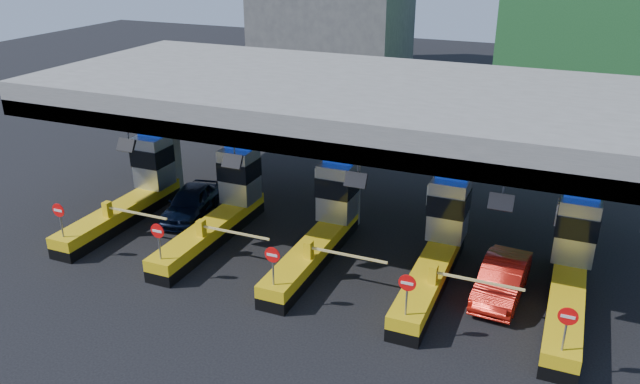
% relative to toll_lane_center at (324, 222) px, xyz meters
% --- Properties ---
extents(ground, '(120.00, 120.00, 0.00)m').
position_rel_toll_lane_center_xyz_m(ground, '(-0.00, -0.28, -1.40)').
color(ground, black).
rests_on(ground, ground).
extents(toll_canopy, '(28.00, 12.09, 7.00)m').
position_rel_toll_lane_center_xyz_m(toll_canopy, '(-0.00, 2.59, 4.74)').
color(toll_canopy, slate).
rests_on(toll_canopy, ground).
extents(toll_lane_far_left, '(4.43, 8.00, 4.16)m').
position_rel_toll_lane_center_xyz_m(toll_lane_far_left, '(-10.00, 0.00, 0.00)').
color(toll_lane_far_left, black).
rests_on(toll_lane_far_left, ground).
extents(toll_lane_left, '(4.43, 8.00, 4.16)m').
position_rel_toll_lane_center_xyz_m(toll_lane_left, '(-5.00, 0.00, 0.00)').
color(toll_lane_left, black).
rests_on(toll_lane_left, ground).
extents(toll_lane_center, '(4.43, 8.00, 4.16)m').
position_rel_toll_lane_center_xyz_m(toll_lane_center, '(0.00, 0.00, 0.00)').
color(toll_lane_center, black).
rests_on(toll_lane_center, ground).
extents(toll_lane_right, '(4.43, 8.00, 4.16)m').
position_rel_toll_lane_center_xyz_m(toll_lane_right, '(5.00, 0.00, 0.00)').
color(toll_lane_right, black).
rests_on(toll_lane_right, ground).
extents(toll_lane_far_right, '(4.43, 8.00, 4.16)m').
position_rel_toll_lane_center_xyz_m(toll_lane_far_right, '(10.00, 0.00, 0.00)').
color(toll_lane_far_right, black).
rests_on(toll_lane_far_right, ground).
extents(van, '(2.70, 4.76, 1.53)m').
position_rel_toll_lane_center_xyz_m(van, '(-7.42, 0.79, -0.63)').
color(van, black).
rests_on(van, ground).
extents(red_car, '(1.83, 4.52, 1.46)m').
position_rel_toll_lane_center_xyz_m(red_car, '(7.65, -0.73, -0.67)').
color(red_car, red).
rests_on(red_car, ground).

